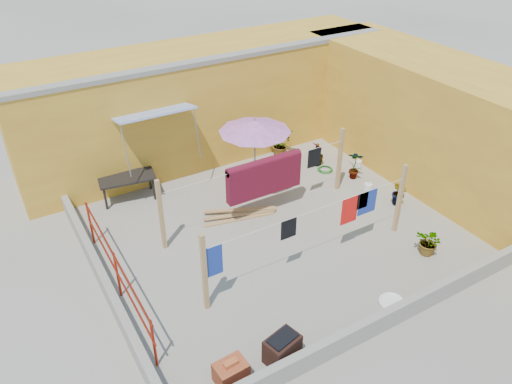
# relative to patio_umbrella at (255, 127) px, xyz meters

# --- Properties ---
(ground) EXTENTS (80.00, 80.00, 0.00)m
(ground) POSITION_rel_patio_umbrella_xyz_m (-0.44, -1.72, -1.97)
(ground) COLOR #9E998E
(ground) RESTS_ON ground
(wall_back) EXTENTS (11.00, 3.27, 3.21)m
(wall_back) POSITION_rel_patio_umbrella_xyz_m (0.06, 2.98, -0.36)
(wall_back) COLOR gold
(wall_back) RESTS_ON ground
(wall_right) EXTENTS (2.40, 9.00, 3.20)m
(wall_right) POSITION_rel_patio_umbrella_xyz_m (4.76, -1.72, -0.37)
(wall_right) COLOR gold
(wall_right) RESTS_ON ground
(parapet_front) EXTENTS (8.30, 0.16, 0.44)m
(parapet_front) POSITION_rel_patio_umbrella_xyz_m (-0.44, -5.30, -1.75)
(parapet_front) COLOR gray
(parapet_front) RESTS_ON ground
(parapet_left) EXTENTS (0.16, 7.30, 0.44)m
(parapet_left) POSITION_rel_patio_umbrella_xyz_m (-4.52, -1.72, -1.75)
(parapet_left) COLOR gray
(parapet_left) RESTS_ON ground
(red_railing) EXTENTS (0.05, 4.20, 1.10)m
(red_railing) POSITION_rel_patio_umbrella_xyz_m (-4.29, -1.92, -1.25)
(red_railing) COLOR maroon
(red_railing) RESTS_ON ground
(clothesline_rig) EXTENTS (5.09, 2.35, 1.80)m
(clothesline_rig) POSITION_rel_patio_umbrella_xyz_m (-0.29, -1.15, -0.93)
(clothesline_rig) COLOR tan
(clothesline_rig) RESTS_ON ground
(patio_umbrella) EXTENTS (2.34, 2.34, 2.20)m
(patio_umbrella) POSITION_rel_patio_umbrella_xyz_m (0.00, 0.00, 0.00)
(patio_umbrella) COLOR gray
(patio_umbrella) RESTS_ON ground
(outdoor_table) EXTENTS (1.51, 0.92, 0.67)m
(outdoor_table) POSITION_rel_patio_umbrella_xyz_m (-2.97, 1.48, -1.37)
(outdoor_table) COLOR black
(outdoor_table) RESTS_ON ground
(brick_stack) EXTENTS (0.56, 0.42, 0.47)m
(brick_stack) POSITION_rel_patio_umbrella_xyz_m (-3.33, -4.85, -1.77)
(brick_stack) COLOR #9A3D23
(brick_stack) RESTS_ON ground
(lumber_pile) EXTENTS (1.91, 0.93, 0.12)m
(lumber_pile) POSITION_rel_patio_umbrella_xyz_m (-0.87, -0.71, -1.91)
(lumber_pile) COLOR tan
(lumber_pile) RESTS_ON ground
(brazier) EXTENTS (0.69, 0.54, 0.55)m
(brazier) POSITION_rel_patio_umbrella_xyz_m (-2.35, -4.92, -1.70)
(brazier) COLOR black
(brazier) RESTS_ON ground
(white_basin) EXTENTS (0.53, 0.53, 0.09)m
(white_basin) POSITION_rel_patio_umbrella_xyz_m (0.26, -4.92, -1.92)
(white_basin) COLOR silver
(white_basin) RESTS_ON ground
(water_jug_a) EXTENTS (0.22, 0.22, 0.34)m
(water_jug_a) POSITION_rel_patio_umbrella_xyz_m (2.60, -1.54, -1.82)
(water_jug_a) COLOR silver
(water_jug_a) RESTS_ON ground
(water_jug_b) EXTENTS (0.20, 0.20, 0.31)m
(water_jug_b) POSITION_rel_patio_umbrella_xyz_m (3.26, -0.37, -1.84)
(water_jug_b) COLOR silver
(water_jug_b) RESTS_ON ground
(green_hose) EXTENTS (0.46, 0.46, 0.07)m
(green_hose) POSITION_rel_patio_umbrella_xyz_m (2.39, 0.05, -1.94)
(green_hose) COLOR #176B1C
(green_hose) RESTS_ON ground
(plant_back_a) EXTENTS (0.92, 0.88, 0.79)m
(plant_back_a) POSITION_rel_patio_umbrella_xyz_m (1.75, 1.48, -1.58)
(plant_back_a) COLOR #245B1A
(plant_back_a) RESTS_ON ground
(plant_back_b) EXTENTS (0.44, 0.44, 0.72)m
(plant_back_b) POSITION_rel_patio_umbrella_xyz_m (2.38, 0.47, -1.61)
(plant_back_b) COLOR #245B1A
(plant_back_b) RESTS_ON ground
(plant_right_a) EXTENTS (0.53, 0.55, 0.87)m
(plant_right_a) POSITION_rel_patio_umbrella_xyz_m (2.81, -0.71, -1.54)
(plant_right_a) COLOR #245B1A
(plant_right_a) RESTS_ON ground
(plant_right_b) EXTENTS (0.38, 0.44, 0.72)m
(plant_right_b) POSITION_rel_patio_umbrella_xyz_m (2.90, -2.36, -1.61)
(plant_right_b) COLOR #245B1A
(plant_right_b) RESTS_ON ground
(plant_right_c) EXTENTS (0.57, 0.64, 0.65)m
(plant_right_c) POSITION_rel_patio_umbrella_xyz_m (2.07, -4.16, -1.65)
(plant_right_c) COLOR #245B1A
(plant_right_c) RESTS_ON ground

